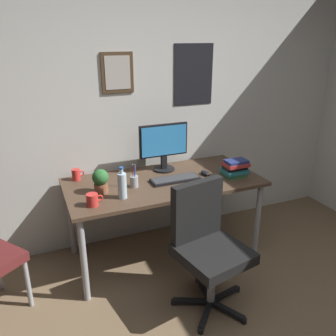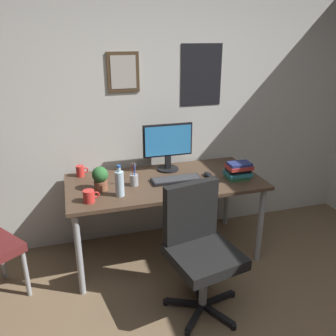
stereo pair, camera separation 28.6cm
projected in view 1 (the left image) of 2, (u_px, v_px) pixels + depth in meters
wall_back at (150, 106)px, 3.24m from camera, size 4.40×0.10×2.60m
desk at (164, 188)px, 3.03m from camera, size 1.67×0.79×0.74m
office_chair at (206, 241)px, 2.51m from camera, size 0.58×0.57×0.95m
monitor at (164, 145)px, 3.16m from camera, size 0.46×0.20×0.43m
keyboard at (175, 179)px, 3.00m from camera, size 0.43×0.15×0.03m
computer_mouse at (205, 173)px, 3.12m from camera, size 0.06×0.11×0.04m
water_bottle at (122, 185)px, 2.65m from camera, size 0.07×0.07×0.25m
coffee_mug_near at (93, 200)px, 2.55m from camera, size 0.12×0.09×0.09m
coffee_mug_far at (76, 175)px, 3.00m from camera, size 0.11×0.07×0.10m
potted_plant at (100, 180)px, 2.74m from camera, size 0.13×0.13×0.20m
pen_cup at (134, 181)px, 2.86m from camera, size 0.07×0.07×0.20m
book_stack_left at (235, 168)px, 3.07m from camera, size 0.21×0.18×0.15m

